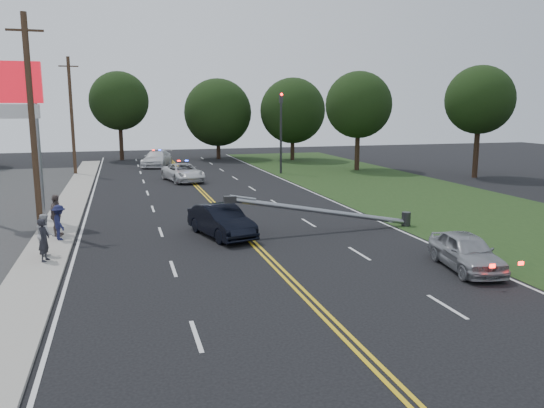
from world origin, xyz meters
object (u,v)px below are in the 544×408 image
object	(u,v)px
bystander_c	(59,222)
crashed_sedan	(221,221)
emergency_b	(157,159)
bystander_b	(45,234)
utility_pole_far	(72,116)
waiting_sedan	(466,251)
pylon_sign	(8,103)
emergency_a	(183,173)
utility_pole_mid	(32,123)
bystander_d	(56,215)
fallen_streetlight	(333,212)
bystander_a	(44,240)
traffic_signal	(281,126)

from	to	relation	value
bystander_c	crashed_sedan	bearing A→B (deg)	-116.23
emergency_b	bystander_b	size ratio (longest dim) A/B	3.35
utility_pole_far	waiting_sedan	world-z (taller)	utility_pole_far
waiting_sedan	pylon_sign	bearing A→B (deg)	152.66
waiting_sedan	emergency_a	size ratio (longest dim) A/B	0.78
crashed_sedan	utility_pole_mid	bearing A→B (deg)	140.66
crashed_sedan	waiting_sedan	world-z (taller)	crashed_sedan
emergency_a	bystander_d	size ratio (longest dim) A/B	2.69
utility_pole_far	bystander_b	bearing A→B (deg)	-88.16
utility_pole_far	fallen_streetlight	bearing A→B (deg)	-62.76
emergency_a	bystander_c	size ratio (longest dim) A/B	3.27
pylon_sign	emergency_a	distance (m)	17.36
bystander_b	emergency_b	bearing A→B (deg)	-29.48
emergency_b	fallen_streetlight	bearing A→B (deg)	-61.06
utility_pole_mid	bystander_d	size ratio (longest dim) A/B	5.34
waiting_sedan	bystander_a	bearing A→B (deg)	171.56
utility_pole_mid	waiting_sedan	bearing A→B (deg)	-34.84
utility_pole_mid	utility_pole_far	world-z (taller)	same
emergency_a	bystander_a	distance (m)	22.63
emergency_a	bystander_b	xyz separation A→B (m)	(-7.69, -20.36, 0.23)
waiting_sedan	bystander_b	size ratio (longest dim) A/B	2.41
crashed_sedan	bystander_b	bearing A→B (deg)	176.21
bystander_c	utility_pole_mid	bearing A→B (deg)	3.80
emergency_a	emergency_b	world-z (taller)	emergency_b
pylon_sign	bystander_c	world-z (taller)	pylon_sign
crashed_sedan	emergency_a	xyz separation A→B (m)	(0.46, 18.89, -0.02)
pylon_sign	utility_pole_mid	world-z (taller)	utility_pole_mid
crashed_sedan	bystander_c	size ratio (longest dim) A/B	2.85
crashed_sedan	bystander_b	xyz separation A→B (m)	(-7.23, -1.46, 0.21)
emergency_b	bystander_a	bearing A→B (deg)	-83.24
pylon_sign	emergency_b	world-z (taller)	pylon_sign
utility_pole_far	pylon_sign	bearing A→B (deg)	-93.72
bystander_d	traffic_signal	bearing A→B (deg)	-25.54
crashed_sedan	emergency_b	bearing A→B (deg)	76.28
traffic_signal	bystander_b	xyz separation A→B (m)	(-16.63, -23.08, -3.28)
pylon_sign	fallen_streetlight	bearing A→B (deg)	-22.22
bystander_c	utility_pole_far	bearing A→B (deg)	-16.35
utility_pole_mid	crashed_sedan	distance (m)	9.89
crashed_sedan	emergency_a	world-z (taller)	crashed_sedan
utility_pole_mid	emergency_b	bearing A→B (deg)	74.72
traffic_signal	bystander_d	size ratio (longest dim) A/B	3.76
fallen_streetlight	utility_pole_far	world-z (taller)	utility_pole_far
utility_pole_mid	bystander_a	xyz separation A→B (m)	(0.95, -6.04, -4.15)
emergency_a	utility_pole_mid	bearing A→B (deg)	-131.35
bystander_c	emergency_a	bearing A→B (deg)	-41.37
pylon_sign	crashed_sedan	size ratio (longest dim) A/B	1.82
bystander_d	waiting_sedan	bearing A→B (deg)	-107.19
fallen_streetlight	utility_pole_mid	world-z (taller)	utility_pole_mid
traffic_signal	utility_pole_far	bearing A→B (deg)	167.11
traffic_signal	bystander_c	distance (m)	26.61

